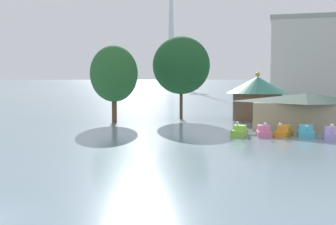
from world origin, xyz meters
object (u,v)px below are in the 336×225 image
at_px(pedal_boat_pink, 264,132).
at_px(pedal_boat_lavender, 331,134).
at_px(pedal_boat_orange, 283,132).
at_px(distant_broadcast_tower, 171,2).
at_px(boathouse, 305,111).
at_px(green_roof_pavilion, 257,96).
at_px(pedal_boat_lime, 239,132).
at_px(shoreline_tree_mid, 181,65).
at_px(shoreline_tree_tall_left, 114,74).
at_px(pedal_boat_cyan, 306,132).

xyz_separation_m(pedal_boat_pink, pedal_boat_lavender, (7.06, -0.73, 0.05)).
distance_m(pedal_boat_orange, distant_broadcast_tower, 263.68).
relative_size(pedal_boat_orange, boathouse, 0.23).
relative_size(green_roof_pavilion, distant_broadcast_tower, 0.06).
bearing_deg(pedal_boat_lavender, pedal_boat_lime, -89.16).
relative_size(green_roof_pavilion, shoreline_tree_mid, 0.72).
bearing_deg(pedal_boat_lime, shoreline_tree_mid, -140.88).
distance_m(pedal_boat_pink, pedal_boat_lavender, 7.10).
bearing_deg(shoreline_tree_mid, shoreline_tree_tall_left, -135.05).
relative_size(pedal_boat_lime, shoreline_tree_tall_left, 0.23).
xyz_separation_m(pedal_boat_lime, boathouse, (7.45, 7.73, 1.91)).
relative_size(pedal_boat_pink, pedal_boat_cyan, 1.10).
relative_size(pedal_boat_pink, pedal_boat_orange, 0.92).
distance_m(pedal_boat_lime, pedal_boat_orange, 5.01).
bearing_deg(pedal_boat_lime, shoreline_tree_tall_left, -109.51).
relative_size(pedal_boat_cyan, green_roof_pavilion, 0.27).
bearing_deg(shoreline_tree_tall_left, pedal_boat_lavender, -18.33).
xyz_separation_m(pedal_boat_pink, pedal_boat_cyan, (4.55, 0.42, 0.06)).
bearing_deg(pedal_boat_pink, pedal_boat_lavender, 75.61).
relative_size(pedal_boat_lavender, shoreline_tree_tall_left, 0.24).
xyz_separation_m(shoreline_tree_tall_left, distant_broadcast_tower, (-54.83, 236.15, 52.47)).
bearing_deg(pedal_boat_pink, pedal_boat_orange, 95.18).
distance_m(pedal_boat_cyan, distant_broadcast_tower, 264.50).
bearing_deg(boathouse, green_roof_pavilion, 121.36).
bearing_deg(pedal_boat_lavender, distant_broadcast_tower, -160.72).
xyz_separation_m(pedal_boat_orange, boathouse, (2.62, 6.40, 1.91)).
bearing_deg(boathouse, pedal_boat_lime, -133.95).
distance_m(pedal_boat_pink, shoreline_tree_mid, 23.40).
bearing_deg(distant_broadcast_tower, green_roof_pavilion, -71.74).
relative_size(pedal_boat_lavender, distant_broadcast_tower, 0.02).
bearing_deg(boathouse, shoreline_tree_tall_left, 175.78).
height_order(pedal_boat_lime, green_roof_pavilion, green_roof_pavilion).
xyz_separation_m(pedal_boat_cyan, green_roof_pavilion, (-6.43, 17.40, 3.22)).
bearing_deg(pedal_boat_orange, pedal_boat_lime, -56.60).
bearing_deg(boathouse, pedal_boat_pink, -124.55).
relative_size(pedal_boat_lavender, boathouse, 0.20).
relative_size(green_roof_pavilion, shoreline_tree_tall_left, 0.84).
relative_size(pedal_boat_pink, distant_broadcast_tower, 0.02).
xyz_separation_m(pedal_boat_pink, green_roof_pavilion, (-1.87, 17.81, 3.28)).
height_order(pedal_boat_pink, distant_broadcast_tower, distant_broadcast_tower).
distance_m(pedal_boat_lime, shoreline_tree_tall_left, 22.63).
xyz_separation_m(pedal_boat_orange, shoreline_tree_tall_left, (-24.16, 8.38, 6.66)).
xyz_separation_m(pedal_boat_pink, shoreline_tree_tall_left, (-22.02, 8.90, 6.67)).
height_order(pedal_boat_cyan, boathouse, boathouse).
bearing_deg(pedal_boat_cyan, distant_broadcast_tower, -163.59).
bearing_deg(boathouse, shoreline_tree_mid, 151.42).
bearing_deg(pedal_boat_orange, shoreline_tree_tall_left, -91.07).
distance_m(boathouse, shoreline_tree_mid, 22.06).
distance_m(shoreline_tree_tall_left, distant_broadcast_tower, 248.04).
bearing_deg(pedal_boat_lime, green_roof_pavilion, -175.36).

